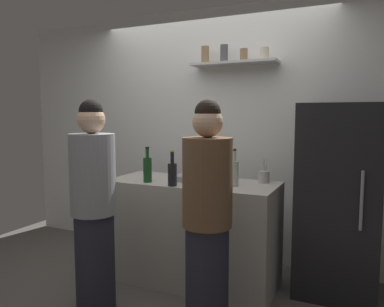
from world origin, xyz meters
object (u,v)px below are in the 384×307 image
Objects in this scene: wine_bottle_dark_glass at (172,173)px; water_bottle_plastic at (207,173)px; refrigerator at (338,200)px; person_brown_jacket at (207,221)px; baking_pan at (193,178)px; wine_bottle_green_glass at (148,169)px; wine_bottle_pale_glass at (234,172)px; person_grey_hoodie at (94,209)px; utensil_holder at (264,177)px.

wine_bottle_dark_glass is 1.20× the size of water_bottle_plastic.
refrigerator is 1.13m from water_bottle_plastic.
refrigerator is 0.99× the size of person_brown_jacket.
wine_bottle_dark_glass is at bearing -102.05° from baking_pan.
baking_pan is at bearing 32.19° from wine_bottle_green_glass.
wine_bottle_dark_glass is (-1.27, -0.58, 0.23)m from refrigerator.
wine_bottle_pale_glass is 0.23m from water_bottle_plastic.
person_brown_jacket reaches higher than baking_pan.
wine_bottle_dark_glass reaches higher than baking_pan.
person_grey_hoodie is (-0.46, -0.80, -0.14)m from baking_pan.
refrigerator reaches higher than baking_pan.
utensil_holder is 0.70× the size of wine_bottle_green_glass.
person_grey_hoodie is (-1.06, -0.99, -0.17)m from utensil_holder.
person_brown_jacket is (0.43, -0.71, -0.15)m from baking_pan.
water_bottle_plastic is (-0.19, -0.12, -0.00)m from wine_bottle_pale_glass.
wine_bottle_pale_glass is 1.00× the size of wine_bottle_green_glass.
refrigerator is at bearing 24.78° from wine_bottle_dark_glass.
wine_bottle_green_glass reaches higher than baking_pan.
wine_bottle_pale_glass is at bearing -8.20° from baking_pan.
person_brown_jacket is at bearing -87.61° from wine_bottle_pale_glass.
wine_bottle_pale_glass is at bearing 25.21° from wine_bottle_dark_glass.
wine_bottle_dark_glass is at bearing -12.93° from wine_bottle_green_glass.
person_brown_jacket is 0.99× the size of person_grey_hoodie.
wine_bottle_dark_glass is 0.19× the size of person_grey_hoodie.
wine_bottle_pale_glass is 0.76m from wine_bottle_green_glass.
utensil_holder is 1.46m from person_grey_hoodie.
utensil_holder is 0.81m from wine_bottle_dark_glass.
person_brown_jacket reaches higher than wine_bottle_pale_glass.
utensil_holder is 1.02m from wine_bottle_green_glass.
person_grey_hoodie is at bearing -139.55° from wine_bottle_pale_glass.
utensil_holder is 0.93m from person_brown_jacket.
person_grey_hoodie reaches higher than water_bottle_plastic.
wine_bottle_green_glass is (-0.94, -0.40, 0.06)m from utensil_holder.
wine_bottle_pale_glass is at bearing 32.67° from water_bottle_plastic.
water_bottle_plastic is (-0.99, -0.49, 0.23)m from refrigerator.
water_bottle_plastic is (0.28, 0.10, 0.00)m from wine_bottle_dark_glass.
wine_bottle_green_glass is 0.64m from person_grey_hoodie.
person_grey_hoodie is (-0.40, -0.52, -0.23)m from wine_bottle_dark_glass.
wine_bottle_pale_glass is 0.19× the size of person_brown_jacket.
utensil_holder is at bearing 17.37° from baking_pan.
utensil_holder is 0.32m from wine_bottle_pale_glass.
wine_bottle_green_glass reaches higher than wine_bottle_dark_glass.
refrigerator is 1.65m from wine_bottle_green_glass.
wine_bottle_dark_glass is 0.52m from wine_bottle_pale_glass.
person_brown_jacket reaches higher than utensil_holder.
wine_bottle_green_glass is at bearing -156.86° from utensil_holder.
wine_bottle_pale_glass is at bearing -128.01° from utensil_holder.
wine_bottle_dark_glass is at bearing -160.53° from water_bottle_plastic.
refrigerator is at bearing -112.23° from person_grey_hoodie.
wine_bottle_dark_glass reaches higher than utensil_holder.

